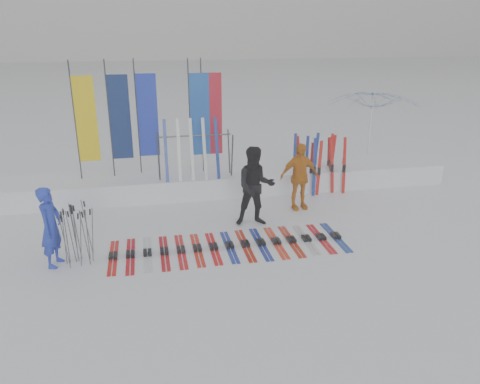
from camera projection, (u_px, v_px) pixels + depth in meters
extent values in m
plane|color=white|center=(246.00, 264.00, 9.60)|extent=(120.00, 120.00, 0.00)
cube|color=white|center=(213.00, 181.00, 13.75)|extent=(14.00, 1.60, 0.60)
imported|color=#1F34B7|center=(51.00, 227.00, 9.31)|extent=(0.55, 0.70, 1.68)
imported|color=black|center=(255.00, 187.00, 11.22)|extent=(1.01, 0.82, 1.95)
imported|color=orange|center=(299.00, 176.00, 12.24)|extent=(1.08, 0.53, 1.78)
imported|color=white|center=(372.00, 130.00, 15.50)|extent=(3.72, 3.75, 2.71)
cube|color=red|center=(113.00, 256.00, 9.85)|extent=(0.17, 1.60, 0.07)
cube|color=red|center=(130.00, 255.00, 9.92)|extent=(0.17, 1.69, 0.07)
cube|color=silver|center=(147.00, 253.00, 9.99)|extent=(0.17, 1.69, 0.07)
cube|color=#AD0E0D|center=(164.00, 252.00, 10.05)|extent=(0.17, 1.66, 0.07)
cube|color=red|center=(181.00, 250.00, 10.12)|extent=(0.17, 1.67, 0.07)
cube|color=red|center=(197.00, 249.00, 10.19)|extent=(0.17, 1.62, 0.07)
cube|color=red|center=(213.00, 247.00, 10.26)|extent=(0.17, 1.59, 0.07)
cube|color=navy|center=(229.00, 246.00, 10.32)|extent=(0.17, 1.59, 0.07)
cube|color=#AD210D|center=(245.00, 244.00, 10.39)|extent=(0.17, 1.64, 0.07)
cube|color=navy|center=(261.00, 243.00, 10.46)|extent=(0.17, 1.67, 0.07)
cube|color=red|center=(276.00, 241.00, 10.53)|extent=(0.17, 1.65, 0.07)
cube|color=#AC230D|center=(291.00, 240.00, 10.59)|extent=(0.17, 1.66, 0.07)
cube|color=#B4B6BB|center=(306.00, 239.00, 10.66)|extent=(0.17, 1.56, 0.07)
cube|color=red|center=(321.00, 237.00, 10.73)|extent=(0.17, 1.59, 0.07)
cube|color=navy|center=(336.00, 236.00, 10.80)|extent=(0.17, 1.61, 0.07)
cylinder|color=#595B60|center=(85.00, 238.00, 9.44)|extent=(0.14, 0.16, 1.16)
cylinder|color=#595B60|center=(88.00, 235.00, 9.60)|extent=(0.04, 0.11, 1.14)
cylinder|color=#595B60|center=(87.00, 227.00, 9.85)|extent=(0.15, 0.12, 1.22)
cylinder|color=#595B60|center=(65.00, 242.00, 9.27)|extent=(0.12, 0.07, 1.15)
cylinder|color=#595B60|center=(64.00, 238.00, 9.36)|extent=(0.07, 0.15, 1.21)
cylinder|color=#595B60|center=(81.00, 239.00, 9.37)|extent=(0.12, 0.08, 1.16)
cylinder|color=#595B60|center=(77.00, 232.00, 9.61)|extent=(0.09, 0.04, 1.23)
cylinder|color=#595B60|center=(73.00, 230.00, 9.79)|extent=(0.09, 0.09, 1.17)
cylinder|color=#595B60|center=(66.00, 236.00, 9.45)|extent=(0.03, 0.03, 1.21)
cylinder|color=#595B60|center=(93.00, 234.00, 9.59)|extent=(0.10, 0.12, 1.15)
cylinder|color=#595B60|center=(75.00, 233.00, 9.59)|extent=(0.04, 0.06, 1.23)
cylinder|color=#595B60|center=(75.00, 234.00, 9.56)|extent=(0.07, 0.07, 1.19)
cylinder|color=#595B60|center=(71.00, 237.00, 9.49)|extent=(0.10, 0.04, 1.15)
cylinder|color=#383A3F|center=(75.00, 122.00, 12.48)|extent=(0.04, 0.04, 3.20)
cube|color=yellow|center=(86.00, 119.00, 12.52)|extent=(0.55, 0.03, 2.30)
cylinder|color=#383A3F|center=(109.00, 120.00, 12.72)|extent=(0.04, 0.04, 3.20)
cube|color=#0C1E54|center=(120.00, 118.00, 12.76)|extent=(0.55, 0.03, 2.30)
cylinder|color=#383A3F|center=(137.00, 118.00, 13.00)|extent=(0.04, 0.04, 3.20)
cube|color=#182CB4|center=(148.00, 116.00, 13.04)|extent=(0.55, 0.03, 2.30)
cylinder|color=#383A3F|center=(190.00, 117.00, 13.12)|extent=(0.04, 0.04, 3.20)
cube|color=#174DAD|center=(200.00, 115.00, 13.15)|extent=(0.55, 0.03, 2.30)
cylinder|color=#383A3F|center=(202.00, 116.00, 13.19)|extent=(0.04, 0.04, 3.20)
cube|color=#B21323|center=(212.00, 114.00, 13.23)|extent=(0.55, 0.03, 2.30)
cylinder|color=#383A3F|center=(159.00, 160.00, 12.54)|extent=(0.04, 0.30, 1.23)
cylinder|color=#383A3F|center=(158.00, 155.00, 13.01)|extent=(0.04, 0.30, 1.23)
cylinder|color=#383A3F|center=(232.00, 156.00, 12.92)|extent=(0.04, 0.30, 1.23)
cylinder|color=#383A3F|center=(229.00, 151.00, 13.38)|extent=(0.04, 0.30, 1.23)
cylinder|color=#383A3F|center=(194.00, 136.00, 12.78)|extent=(2.00, 0.04, 0.04)
cube|color=red|center=(329.00, 161.00, 14.19)|extent=(0.09, 0.03, 1.47)
cube|color=red|center=(344.00, 166.00, 13.39)|extent=(0.09, 0.02, 1.66)
cube|color=red|center=(299.00, 160.00, 14.25)|extent=(0.09, 0.03, 1.50)
cube|color=navy|center=(294.00, 159.00, 14.16)|extent=(0.09, 0.03, 1.59)
cube|color=red|center=(311.00, 168.00, 13.45)|extent=(0.09, 0.04, 1.51)
cube|color=silver|center=(344.00, 158.00, 14.38)|extent=(0.09, 0.05, 1.55)
cube|color=navy|center=(315.00, 158.00, 14.27)|extent=(0.09, 0.04, 1.60)
cube|color=red|center=(319.00, 168.00, 13.22)|extent=(0.09, 0.04, 1.62)
cube|color=red|center=(331.00, 165.00, 13.69)|extent=(0.09, 0.03, 1.52)
cube|color=red|center=(332.00, 165.00, 13.40)|extent=(0.09, 0.03, 1.68)
cube|color=navy|center=(307.00, 161.00, 14.07)|extent=(0.09, 0.02, 1.54)
cube|color=red|center=(332.00, 163.00, 13.60)|extent=(0.09, 0.03, 1.68)
cube|color=navy|center=(314.00, 167.00, 13.18)|extent=(0.09, 0.03, 1.69)
cube|color=red|center=(331.00, 161.00, 13.95)|extent=(0.09, 0.05, 1.63)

